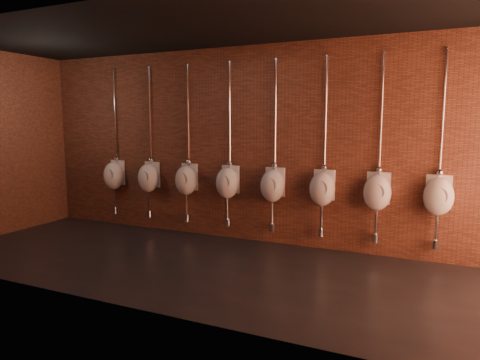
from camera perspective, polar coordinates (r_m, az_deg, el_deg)
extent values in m
plane|color=black|center=(5.98, -3.40, -11.59)|extent=(8.50, 8.50, 0.00)
cube|color=black|center=(5.78, -3.66, 19.94)|extent=(8.50, 3.00, 0.04)
cube|color=brown|center=(7.01, 2.23, 4.64)|extent=(8.50, 0.04, 3.20)
cube|color=brown|center=(4.39, -12.72, 2.63)|extent=(8.50, 0.04, 3.20)
ellipsoid|color=white|center=(8.46, -16.51, 0.56)|extent=(0.44, 0.39, 0.52)
cube|color=white|center=(8.55, -15.95, 1.01)|extent=(0.34, 0.09, 0.47)
cylinder|color=#9F9F9F|center=(8.35, -17.10, 0.67)|extent=(0.23, 0.05, 0.23)
cylinder|color=silver|center=(8.48, -16.31, 8.18)|extent=(0.03, 0.03, 1.72)
sphere|color=silver|center=(8.50, -16.15, 2.80)|extent=(0.09, 0.09, 0.09)
cylinder|color=silver|center=(8.54, -16.53, 13.96)|extent=(0.06, 0.06, 0.01)
cylinder|color=silver|center=(8.51, -16.41, -2.15)|extent=(0.04, 0.04, 0.41)
cylinder|color=silver|center=(8.56, -16.34, -3.89)|extent=(0.09, 0.09, 0.12)
cylinder|color=silver|center=(8.62, -15.97, -3.79)|extent=(0.04, 0.17, 0.04)
ellipsoid|color=white|center=(7.96, -12.14, 0.28)|extent=(0.44, 0.39, 0.52)
cube|color=white|center=(8.06, -11.59, 0.75)|extent=(0.34, 0.09, 0.47)
cylinder|color=#9F9F9F|center=(7.85, -12.71, 0.39)|extent=(0.23, 0.05, 0.23)
cylinder|color=silver|center=(7.98, -11.89, 8.37)|extent=(0.03, 0.03, 1.72)
sphere|color=silver|center=(8.00, -11.77, 2.65)|extent=(0.09, 0.09, 0.09)
cylinder|color=silver|center=(8.04, -12.06, 14.50)|extent=(0.06, 0.06, 0.01)
cylinder|color=silver|center=(8.02, -12.06, -2.59)|extent=(0.04, 0.04, 0.41)
cylinder|color=silver|center=(8.07, -12.01, -4.45)|extent=(0.09, 0.09, 0.12)
cylinder|color=silver|center=(8.14, -11.65, -4.33)|extent=(0.04, 0.17, 0.04)
ellipsoid|color=white|center=(7.51, -7.22, -0.04)|extent=(0.44, 0.39, 0.52)
cube|color=white|center=(7.62, -6.71, 0.46)|extent=(0.34, 0.09, 0.47)
cylinder|color=#9F9F9F|center=(7.40, -7.75, 0.07)|extent=(0.23, 0.05, 0.23)
cylinder|color=silver|center=(7.54, -6.91, 8.53)|extent=(0.03, 0.03, 1.72)
sphere|color=silver|center=(7.56, -6.86, 2.47)|extent=(0.09, 0.09, 0.09)
cylinder|color=silver|center=(7.60, -7.02, 15.02)|extent=(0.06, 0.06, 0.01)
cylinder|color=silver|center=(7.58, -7.17, -3.08)|extent=(0.04, 0.04, 0.41)
cylinder|color=silver|center=(7.63, -7.13, -5.04)|extent=(0.09, 0.09, 0.12)
cylinder|color=silver|center=(7.70, -6.80, -4.91)|extent=(0.04, 0.17, 0.04)
ellipsoid|color=white|center=(7.13, -1.72, -0.40)|extent=(0.44, 0.39, 0.52)
cube|color=white|center=(7.24, -1.27, 0.14)|extent=(0.34, 0.09, 0.47)
cylinder|color=#9F9F9F|center=(7.01, -2.19, -0.29)|extent=(0.23, 0.05, 0.23)
cylinder|color=silver|center=(7.16, -1.36, 8.63)|extent=(0.03, 0.03, 1.72)
sphere|color=silver|center=(7.18, -1.38, 2.25)|extent=(0.09, 0.09, 0.09)
cylinder|color=silver|center=(7.22, -1.38, 15.46)|extent=(0.06, 0.06, 0.01)
cylinder|color=silver|center=(7.20, -1.71, -3.60)|extent=(0.04, 0.04, 0.41)
cylinder|color=silver|center=(7.25, -1.70, -5.65)|extent=(0.09, 0.09, 0.12)
cylinder|color=silver|center=(7.33, -1.40, -5.51)|extent=(0.04, 0.17, 0.04)
ellipsoid|color=white|center=(6.82, 4.34, -0.79)|extent=(0.44, 0.39, 0.52)
cube|color=white|center=(6.93, 4.72, -0.22)|extent=(0.34, 0.09, 0.47)
cylinder|color=#9F9F9F|center=(6.69, 3.96, -0.68)|extent=(0.23, 0.05, 0.23)
cylinder|color=silver|center=(6.85, 4.76, 8.64)|extent=(0.03, 0.03, 1.72)
sphere|color=silver|center=(6.87, 4.66, 1.98)|extent=(0.09, 0.09, 0.09)
cylinder|color=silver|center=(6.92, 4.84, 15.79)|extent=(0.06, 0.06, 0.01)
cylinder|color=silver|center=(6.89, 4.30, -4.13)|extent=(0.04, 0.04, 0.41)
cylinder|color=silver|center=(6.95, 4.28, -6.27)|extent=(0.09, 0.09, 0.12)
cylinder|color=silver|center=(7.03, 4.52, -6.11)|extent=(0.04, 0.17, 0.04)
ellipsoid|color=white|center=(6.59, 10.89, -1.21)|extent=(0.44, 0.39, 0.52)
cube|color=white|center=(6.71, 11.17, -0.61)|extent=(0.34, 0.09, 0.47)
cylinder|color=#9F9F9F|center=(6.46, 10.63, -1.10)|extent=(0.23, 0.05, 0.23)
cylinder|color=silver|center=(6.62, 11.37, 8.55)|extent=(0.03, 0.03, 1.72)
sphere|color=silver|center=(6.65, 11.17, 1.67)|extent=(0.09, 0.09, 0.09)
cylinder|color=silver|center=(6.69, 11.57, 15.93)|extent=(0.06, 0.06, 0.01)
cylinder|color=silver|center=(6.66, 10.81, -4.65)|extent=(0.04, 0.04, 0.41)
cylinder|color=silver|center=(6.72, 10.75, -6.85)|extent=(0.09, 0.09, 0.12)
cylinder|color=silver|center=(6.80, 10.92, -6.68)|extent=(0.04, 0.17, 0.04)
ellipsoid|color=white|center=(6.45, 17.82, -1.62)|extent=(0.44, 0.39, 0.52)
cube|color=white|center=(6.58, 17.98, -1.00)|extent=(0.34, 0.09, 0.47)
cylinder|color=#9F9F9F|center=(6.32, 17.70, -1.52)|extent=(0.23, 0.05, 0.23)
cylinder|color=silver|center=(6.49, 18.35, 8.34)|extent=(0.03, 0.03, 1.72)
sphere|color=silver|center=(6.51, 18.04, 1.31)|extent=(0.09, 0.09, 0.09)
cylinder|color=silver|center=(6.56, 18.68, 15.86)|extent=(0.06, 0.06, 0.01)
cylinder|color=silver|center=(6.53, 17.68, -5.13)|extent=(0.04, 0.04, 0.41)
cylinder|color=silver|center=(6.59, 17.58, -7.38)|extent=(0.09, 0.09, 0.12)
cylinder|color=silver|center=(6.67, 17.67, -7.20)|extent=(0.04, 0.17, 0.04)
ellipsoid|color=white|center=(6.42, 24.94, -2.03)|extent=(0.44, 0.39, 0.52)
cube|color=white|center=(6.54, 24.96, -1.40)|extent=(0.34, 0.09, 0.47)
cylinder|color=#9F9F9F|center=(6.28, 24.97, -1.93)|extent=(0.23, 0.05, 0.23)
cylinder|color=silver|center=(6.45, 25.50, 7.99)|extent=(0.03, 0.03, 1.72)
sphere|color=silver|center=(6.47, 25.10, 0.93)|extent=(0.09, 0.09, 0.09)
cylinder|color=silver|center=(6.52, 25.96, 15.55)|extent=(0.06, 0.06, 0.01)
cylinder|color=silver|center=(6.49, 24.74, -5.55)|extent=(0.04, 0.04, 0.41)
cylinder|color=silver|center=(6.55, 24.61, -7.81)|extent=(0.09, 0.09, 0.12)
cylinder|color=silver|center=(6.64, 24.61, -7.62)|extent=(0.04, 0.17, 0.04)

